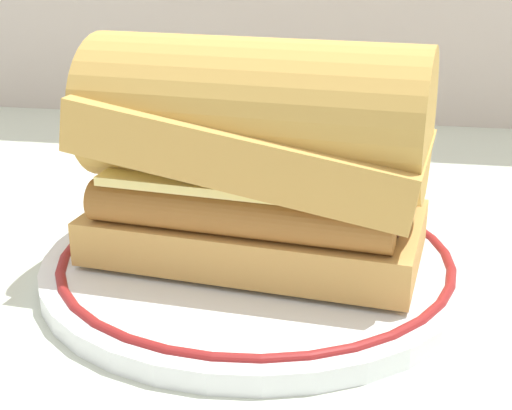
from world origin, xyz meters
The scene contains 3 objects.
ground_plane centered at (0.00, 0.00, 0.00)m, with size 1.50×1.50×0.00m, color beige.
plate centered at (-0.02, 0.02, 0.01)m, with size 0.26×0.26×0.01m.
sausage_sandwich centered at (-0.02, 0.02, 0.08)m, with size 0.21×0.12×0.13m.
Camera 1 is at (0.06, -0.39, 0.20)m, focal length 52.09 mm.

